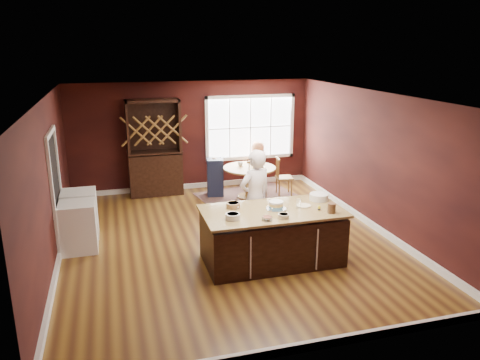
{
  "coord_description": "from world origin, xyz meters",
  "views": [
    {
      "loc": [
        -1.97,
        -7.91,
        3.55
      ],
      "look_at": [
        0.36,
        0.37,
        1.05
      ],
      "focal_mm": 35.0,
      "sensor_mm": 36.0,
      "label": 1
    }
  ],
  "objects_px": {
    "baker": "(255,198)",
    "dryer": "(80,214)",
    "chair_east": "(284,176)",
    "layer_cake": "(276,205)",
    "chair_north": "(253,170)",
    "hutch": "(154,148)",
    "dining_table": "(249,176)",
    "high_chair": "(215,176)",
    "seated_woman": "(258,167)",
    "washer": "(78,227)",
    "chair_south": "(257,185)",
    "toddler": "(215,163)",
    "kitchen_island": "(272,237)"
  },
  "relations": [
    {
      "from": "dining_table",
      "to": "baker",
      "type": "relative_size",
      "value": 0.7
    },
    {
      "from": "high_chair",
      "to": "toddler",
      "type": "relative_size",
      "value": 3.67
    },
    {
      "from": "chair_north",
      "to": "hutch",
      "type": "bearing_deg",
      "value": -29.55
    },
    {
      "from": "chair_east",
      "to": "high_chair",
      "type": "bearing_deg",
      "value": 83.44
    },
    {
      "from": "chair_south",
      "to": "layer_cake",
      "type": "bearing_deg",
      "value": -88.81
    },
    {
      "from": "chair_north",
      "to": "washer",
      "type": "height_order",
      "value": "chair_north"
    },
    {
      "from": "chair_south",
      "to": "hutch",
      "type": "relative_size",
      "value": 0.45
    },
    {
      "from": "chair_north",
      "to": "chair_east",
      "type": "bearing_deg",
      "value": 101.7
    },
    {
      "from": "kitchen_island",
      "to": "chair_north",
      "type": "xyz_separation_m",
      "value": [
        0.95,
        4.11,
        0.05
      ]
    },
    {
      "from": "hutch",
      "to": "washer",
      "type": "distance_m",
      "value": 3.45
    },
    {
      "from": "seated_woman",
      "to": "high_chair",
      "type": "distance_m",
      "value": 1.12
    },
    {
      "from": "dining_table",
      "to": "layer_cake",
      "type": "height_order",
      "value": "layer_cake"
    },
    {
      "from": "chair_south",
      "to": "seated_woman",
      "type": "xyz_separation_m",
      "value": [
        0.4,
        1.15,
        0.11
      ]
    },
    {
      "from": "chair_north",
      "to": "layer_cake",
      "type": "bearing_deg",
      "value": 52.3
    },
    {
      "from": "chair_east",
      "to": "dryer",
      "type": "relative_size",
      "value": 1.05
    },
    {
      "from": "seated_woman",
      "to": "dryer",
      "type": "xyz_separation_m",
      "value": [
        -4.14,
        -1.85,
        -0.18
      ]
    },
    {
      "from": "layer_cake",
      "to": "chair_east",
      "type": "height_order",
      "value": "layer_cake"
    },
    {
      "from": "layer_cake",
      "to": "chair_north",
      "type": "distance_m",
      "value": 4.2
    },
    {
      "from": "layer_cake",
      "to": "dryer",
      "type": "xyz_separation_m",
      "value": [
        -3.23,
        1.95,
        -0.53
      ]
    },
    {
      "from": "baker",
      "to": "dryer",
      "type": "height_order",
      "value": "baker"
    },
    {
      "from": "seated_woman",
      "to": "washer",
      "type": "xyz_separation_m",
      "value": [
        -4.14,
        -2.49,
        -0.19
      ]
    },
    {
      "from": "dining_table",
      "to": "hutch",
      "type": "relative_size",
      "value": 0.54
    },
    {
      "from": "toddler",
      "to": "dryer",
      "type": "xyz_separation_m",
      "value": [
        -3.04,
        -1.78,
        -0.36
      ]
    },
    {
      "from": "high_chair",
      "to": "washer",
      "type": "bearing_deg",
      "value": -131.38
    },
    {
      "from": "chair_east",
      "to": "hutch",
      "type": "distance_m",
      "value": 3.21
    },
    {
      "from": "layer_cake",
      "to": "seated_woman",
      "type": "height_order",
      "value": "seated_woman"
    },
    {
      "from": "chair_south",
      "to": "chair_north",
      "type": "relative_size",
      "value": 1.08
    },
    {
      "from": "chair_east",
      "to": "baker",
      "type": "bearing_deg",
      "value": 156.51
    },
    {
      "from": "kitchen_island",
      "to": "high_chair",
      "type": "height_order",
      "value": "high_chair"
    },
    {
      "from": "seated_woman",
      "to": "toddler",
      "type": "relative_size",
      "value": 4.85
    },
    {
      "from": "layer_cake",
      "to": "chair_north",
      "type": "bearing_deg",
      "value": 77.87
    },
    {
      "from": "layer_cake",
      "to": "chair_south",
      "type": "bearing_deg",
      "value": 79.1
    },
    {
      "from": "chair_east",
      "to": "chair_north",
      "type": "height_order",
      "value": "chair_north"
    },
    {
      "from": "baker",
      "to": "chair_east",
      "type": "relative_size",
      "value": 1.88
    },
    {
      "from": "chair_east",
      "to": "dryer",
      "type": "xyz_separation_m",
      "value": [
        -4.66,
        -1.39,
        -0.02
      ]
    },
    {
      "from": "chair_east",
      "to": "dryer",
      "type": "height_order",
      "value": "chair_east"
    },
    {
      "from": "baker",
      "to": "high_chair",
      "type": "xyz_separation_m",
      "value": [
        -0.06,
        3.03,
        -0.42
      ]
    },
    {
      "from": "layer_cake",
      "to": "toddler",
      "type": "relative_size",
      "value": 1.3
    },
    {
      "from": "toddler",
      "to": "hutch",
      "type": "bearing_deg",
      "value": 159.21
    },
    {
      "from": "layer_cake",
      "to": "hutch",
      "type": "distance_m",
      "value": 4.53
    },
    {
      "from": "high_chair",
      "to": "hutch",
      "type": "distance_m",
      "value": 1.61
    },
    {
      "from": "kitchen_island",
      "to": "baker",
      "type": "distance_m",
      "value": 0.88
    },
    {
      "from": "layer_cake",
      "to": "chair_south",
      "type": "xyz_separation_m",
      "value": [
        0.51,
        2.65,
        -0.47
      ]
    },
    {
      "from": "kitchen_island",
      "to": "seated_woman",
      "type": "height_order",
      "value": "seated_woman"
    },
    {
      "from": "chair_east",
      "to": "dining_table",
      "type": "bearing_deg",
      "value": 95.28
    },
    {
      "from": "kitchen_island",
      "to": "hutch",
      "type": "distance_m",
      "value": 4.59
    },
    {
      "from": "dining_table",
      "to": "chair_north",
      "type": "distance_m",
      "value": 0.77
    },
    {
      "from": "chair_south",
      "to": "chair_north",
      "type": "height_order",
      "value": "chair_south"
    },
    {
      "from": "layer_cake",
      "to": "washer",
      "type": "bearing_deg",
      "value": 157.94
    },
    {
      "from": "dining_table",
      "to": "high_chair",
      "type": "xyz_separation_m",
      "value": [
        -0.76,
        0.37,
        -0.06
      ]
    }
  ]
}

